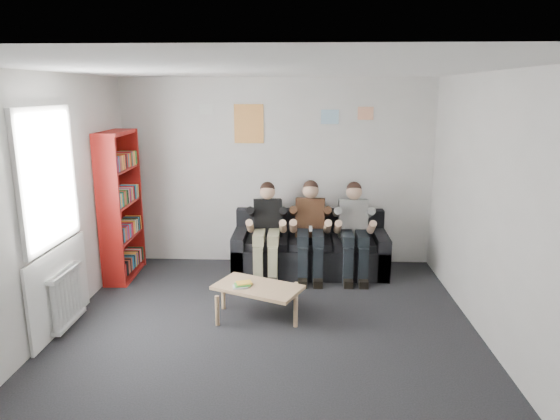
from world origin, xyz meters
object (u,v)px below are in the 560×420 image
Objects in this scene: coffee_table at (258,290)px; person_right at (354,231)px; bookshelf at (121,206)px; person_left at (267,230)px; sofa at (310,250)px; person_middle at (310,230)px.

person_right is at bearing 48.63° from coffee_table.
bookshelf reaches higher than person_right.
person_left is (0.01, 1.37, 0.31)m from coffee_table.
bookshelf is 2.10× the size of coffee_table.
bookshelf is at bearing -172.88° from sofa.
person_right is at bearing -7.47° from person_left.
person_middle reaches higher than person_right.
person_left is (1.96, 0.12, -0.36)m from bookshelf.
person_left is (-0.60, -0.20, 0.34)m from sofa.
person_middle is 1.01× the size of person_right.
coffee_table is at bearing -97.90° from person_left.
bookshelf is 1.52× the size of person_middle.
person_left reaches higher than coffee_table.
bookshelf reaches higher than coffee_table.
person_left is 0.60m from person_middle.
sofa is 2.67m from bookshelf.
bookshelf is 2.41m from coffee_table.
coffee_table is 1.40m from person_left.
coffee_table is at bearing -109.88° from person_middle.
person_middle is (-0.00, -0.20, 0.35)m from sofa.
coffee_table is at bearing -34.57° from bookshelf.
person_middle is at bearing 0.67° from bookshelf.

